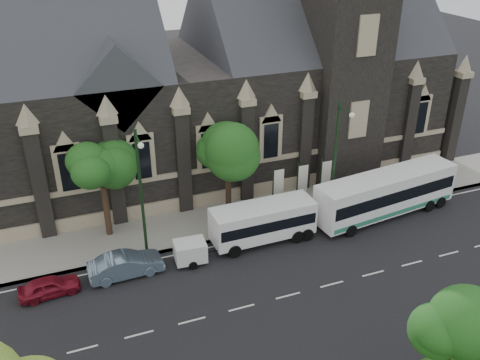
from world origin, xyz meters
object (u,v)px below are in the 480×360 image
street_lamp_mid (141,188)px  shuttle_bus (263,221)px  banner_flag_left (277,186)px  sedan (126,265)px  tree_walk_right (230,141)px  tour_coach (386,193)px  tree_park_east (453,327)px  street_lamp_near (337,155)px  car_far_red (49,286)px  tree_walk_left (103,161)px  banner_flag_center (301,182)px  box_trailer (190,251)px  banner_flag_right (324,177)px

street_lamp_mid → shuttle_bus: street_lamp_mid is taller
banner_flag_left → sedan: 12.56m
tree_walk_right → banner_flag_left: (3.08, -1.71, -3.43)m
tour_coach → shuttle_bus: 9.94m
street_lamp_mid → shuttle_bus: bearing=-7.7°
tree_park_east → street_lamp_mid: street_lamp_mid is taller
tree_park_east → street_lamp_near: (3.82, 16.42, 0.49)m
tree_walk_right → car_far_red: 15.48m
tree_walk_left → sedan: (0.12, -5.19, -4.96)m
tree_park_east → banner_flag_center: (2.11, 18.32, -2.24)m
box_trailer → sedan: box_trailer is taller
tree_walk_left → shuttle_bus: size_ratio=1.05×
tree_walk_left → car_far_red: tree_walk_left is taller
street_lamp_near → shuttle_bus: (-6.07, -1.07, -3.49)m
banner_flag_right → tour_coach: 4.75m
car_far_red → sedan: bearing=-91.5°
street_lamp_mid → box_trailer: bearing=-35.5°
banner_flag_right → tour_coach: size_ratio=0.34×
banner_flag_left → banner_flag_right: 4.00m
banner_flag_left → sedan: (-11.96, -3.49, -1.61)m
banner_flag_right → shuttle_bus: (-6.36, -2.98, -0.77)m
tour_coach → sedan: bearing=174.3°
sedan → car_far_red: sedan is taller
banner_flag_left → shuttle_bus: banner_flag_left is taller
tree_walk_left → shuttle_bus: 11.56m
tree_walk_right → street_lamp_mid: (-7.21, -3.62, -0.71)m
shuttle_bus → street_lamp_near: bearing=9.3°
tree_walk_left → street_lamp_mid: 4.08m
banner_flag_left → tour_coach: size_ratio=0.34×
street_lamp_mid → sedan: bearing=-136.7°
banner_flag_center → banner_flag_left: bearing=180.0°
tree_walk_left → street_lamp_mid: (1.80, -3.61, -0.62)m
tree_park_east → banner_flag_right: bearing=77.4°
banner_flag_left → car_far_red: bearing=-167.2°
street_lamp_mid → banner_flag_right: size_ratio=2.25×
banner_flag_left → banner_flag_right: same height
banner_flag_right → shuttle_bus: size_ratio=0.55×
banner_flag_right → car_far_red: banner_flag_right is taller
banner_flag_right → street_lamp_mid: bearing=-172.4°
tree_walk_right → street_lamp_near: street_lamp_near is taller
shuttle_bus → car_far_red: 14.29m
box_trailer → banner_flag_center: bearing=24.5°
tree_walk_left → banner_flag_right: size_ratio=1.91×
tree_walk_right → street_lamp_near: 7.72m
tree_walk_right → tree_park_east: bearing=-81.6°
tour_coach → tree_walk_right: bearing=148.9°
banner_flag_right → sedan: banner_flag_right is taller
tree_walk_right → tour_coach: 12.34m
tree_walk_right → street_lamp_mid: size_ratio=0.87×
tree_walk_left → car_far_red: bearing=-129.5°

